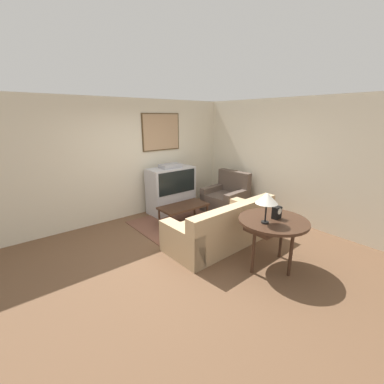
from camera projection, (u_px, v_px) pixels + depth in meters
name	position (u px, v px, depth m)	size (l,w,h in m)	color
ground_plane	(187.00, 247.00, 4.71)	(12.00, 12.00, 0.00)	brown
wall_back	(131.00, 159.00, 5.92)	(12.00, 0.10, 2.70)	beige
wall_right	(276.00, 159.00, 5.92)	(0.06, 12.00, 2.70)	beige
area_rug	(185.00, 224.00, 5.70)	(1.96, 1.86, 0.01)	brown
tv	(171.00, 189.00, 6.33)	(1.14, 0.56, 1.21)	#B7B7BC
couch	(222.00, 229.00, 4.77)	(2.11, 1.00, 0.84)	tan
armchair	(226.00, 199.00, 6.45)	(0.96, 0.98, 0.98)	brown
coffee_table	(184.00, 207.00, 5.64)	(1.09, 0.54, 0.43)	#3D2619
console_table	(273.00, 224.00, 3.92)	(1.05, 1.05, 0.80)	#3D2619
table_lamp	(267.00, 199.00, 3.66)	(0.32, 0.32, 0.47)	black
mantel_clock	(277.00, 213.00, 3.92)	(0.14, 0.10, 0.19)	black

